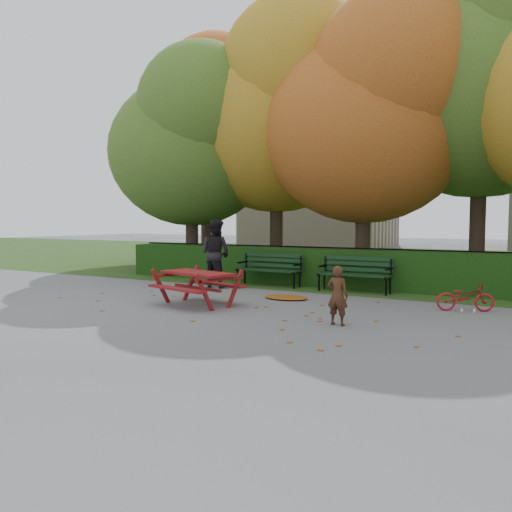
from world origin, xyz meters
The scene contains 18 objects.
ground centered at (0.00, 0.00, 0.00)m, with size 90.00×90.00×0.00m, color slate.
grass_strip centered at (0.00, 14.00, 0.01)m, with size 90.00×90.00×0.00m, color #203714.
building_left centered at (-9.00, 26.00, 7.50)m, with size 10.00×7.00×15.00m, color tan.
hedge centered at (0.00, 4.50, 0.50)m, with size 13.00×0.90×1.00m, color black.
iron_fence centered at (0.00, 5.30, 0.54)m, with size 14.00×0.04×1.02m.
tree_a centered at (-5.19, 5.58, 4.52)m, with size 5.88×5.60×7.48m.
tree_b centered at (-2.44, 6.75, 5.40)m, with size 6.72×6.40×8.79m.
tree_c centered at (0.83, 5.96, 4.82)m, with size 6.30×6.00×8.00m.
tree_d centered at (3.88, 7.23, 5.98)m, with size 7.14×6.80×9.58m.
tree_f centered at (-7.13, 9.24, 5.69)m, with size 6.93×6.60×9.19m.
bench_left centered at (-1.30, 3.70, 0.52)m, with size 1.80×0.57×0.88m.
bench_right centered at (1.10, 3.70, 0.52)m, with size 1.80×0.57×0.88m.
picnic_table centered at (-1.16, 0.16, 0.55)m, with size 1.92×1.68×0.80m.
leaf_pile centered at (0.09, 1.85, 0.04)m, with size 1.03×0.71×0.07m, color brown.
leaf_scatter centered at (0.00, 0.30, 0.01)m, with size 9.00×5.70×0.01m, color brown, non-canonical shape.
child centered at (2.11, -0.31, 0.51)m, with size 0.37×0.24×1.02m, color #422415.
adult centered at (-2.45, 2.75, 0.91)m, with size 0.88×0.69×1.82m, color black.
bicycle centered at (3.83, 2.16, 0.28)m, with size 0.38×1.08×0.57m, color #A40F1B.
Camera 1 is at (5.02, -8.28, 1.76)m, focal length 35.00 mm.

